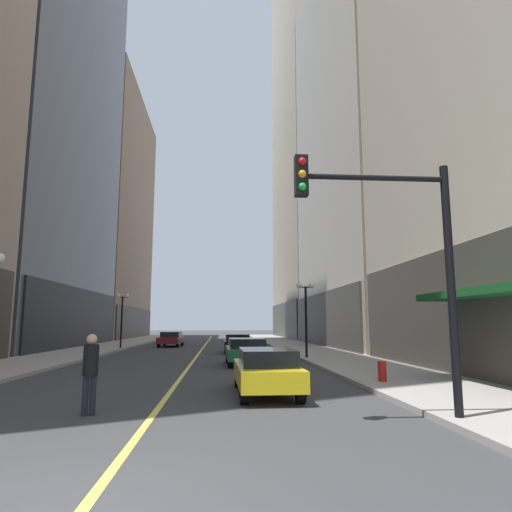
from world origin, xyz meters
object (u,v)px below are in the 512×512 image
pedestrian_in_black_coat (91,367)px  street_lamp_right_mid (306,303)px  traffic_light_near_right (401,244)px  street_lamp_left_far (122,308)px  car_maroon (171,338)px  car_green (246,350)px  fire_hydrant_right (382,373)px  car_yellow (266,370)px  car_black (237,343)px

pedestrian_in_black_coat → street_lamp_right_mid: 17.22m
traffic_light_near_right → street_lamp_left_far: bearing=112.9°
car_maroon → traffic_light_near_right: traffic_light_near_right is taller
car_green → car_maroon: same height
pedestrian_in_black_coat → street_lamp_left_far: size_ratio=0.41×
fire_hydrant_right → car_yellow: bearing=-158.0°
car_black → pedestrian_in_black_coat: pedestrian_in_black_coat is taller
car_black → street_lamp_left_far: size_ratio=0.99×
street_lamp_left_far → car_green: bearing=-56.9°
car_black → car_maroon: size_ratio=0.93×
car_black → car_maroon: 11.26m
car_green → car_black: (-0.12, 9.23, -0.00)m
pedestrian_in_black_coat → street_lamp_right_mid: street_lamp_right_mid is taller
car_maroon → street_lamp_right_mid: street_lamp_right_mid is taller
car_yellow → street_lamp_right_mid: 13.27m
street_lamp_right_mid → fire_hydrant_right: 11.26m
traffic_light_near_right → car_black: bearing=96.7°
street_lamp_right_mid → fire_hydrant_right: street_lamp_right_mid is taller
fire_hydrant_right → pedestrian_in_black_coat: bearing=-152.8°
traffic_light_near_right → street_lamp_left_far: 30.18m
car_black → street_lamp_right_mid: bearing=-59.0°
pedestrian_in_black_coat → street_lamp_left_far: 26.79m
street_lamp_right_mid → fire_hydrant_right: (0.50, -10.88, -2.86)m
car_black → pedestrian_in_black_coat: (-4.11, -21.40, 0.35)m
car_black → car_green: bearing=-89.2°
street_lamp_left_far → car_maroon: bearing=55.1°
traffic_light_near_right → street_lamp_right_mid: 16.77m
fire_hydrant_right → car_maroon: bearing=110.2°
car_yellow → traffic_light_near_right: (2.51, -4.20, 3.02)m
car_yellow → car_black: size_ratio=1.02×
street_lamp_right_mid → car_yellow: bearing=-105.9°
traffic_light_near_right → pedestrian_in_black_coat: bearing=167.1°
street_lamp_left_far → street_lamp_right_mid: 16.92m
car_maroon → street_lamp_left_far: bearing=-124.9°
car_black → street_lamp_right_mid: size_ratio=0.99×
street_lamp_right_mid → traffic_light_near_right: bearing=-93.6°
pedestrian_in_black_coat → traffic_light_near_right: size_ratio=0.32×
car_green → traffic_light_near_right: size_ratio=0.76×
car_black → street_lamp_left_far: street_lamp_left_far is taller
car_maroon → fire_hydrant_right: (9.88, -26.85, -0.32)m
car_maroon → traffic_light_near_right: 33.88m
car_maroon → pedestrian_in_black_coat: (1.53, -31.14, 0.34)m
car_maroon → traffic_light_near_right: size_ratio=0.83×
fire_hydrant_right → traffic_light_near_right: bearing=-104.8°
car_maroon → car_black: bearing=-59.9°
traffic_light_near_right → street_lamp_right_mid: (1.05, 16.73, -0.49)m
street_lamp_right_mid → car_black: bearing=121.0°
car_yellow → car_black: same height
car_black → street_lamp_left_far: bearing=151.9°
car_green → traffic_light_near_right: bearing=-79.4°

